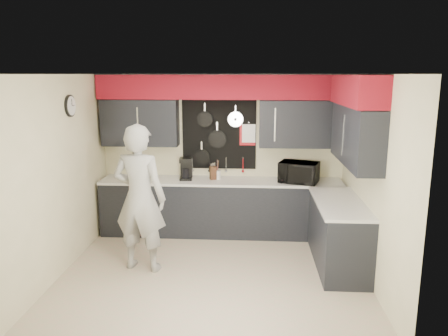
# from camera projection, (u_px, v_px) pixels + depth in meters

# --- Properties ---
(ground) EXTENTS (4.00, 4.00, 0.00)m
(ground) POSITION_uv_depth(u_px,v_px,m) (213.00, 272.00, 5.86)
(ground) COLOR #B6AA8D
(ground) RESTS_ON ground
(back_wall_assembly) EXTENTS (4.00, 0.36, 2.60)m
(back_wall_assembly) POSITION_uv_depth(u_px,v_px,m) (222.00, 112.00, 7.00)
(back_wall_assembly) COLOR beige
(back_wall_assembly) RESTS_ON ground
(right_wall_assembly) EXTENTS (0.36, 3.50, 2.60)m
(right_wall_assembly) POSITION_uv_depth(u_px,v_px,m) (358.00, 127.00, 5.60)
(right_wall_assembly) COLOR beige
(right_wall_assembly) RESTS_ON ground
(left_wall_assembly) EXTENTS (0.05, 3.50, 2.60)m
(left_wall_assembly) POSITION_uv_depth(u_px,v_px,m) (62.00, 173.00, 5.73)
(left_wall_assembly) COLOR beige
(left_wall_assembly) RESTS_ON ground
(base_cabinets) EXTENTS (3.95, 2.20, 0.92)m
(base_cabinets) POSITION_uv_depth(u_px,v_px,m) (251.00, 214.00, 6.84)
(base_cabinets) COLOR black
(base_cabinets) RESTS_ON ground
(microwave) EXTENTS (0.69, 0.57, 0.33)m
(microwave) POSITION_uv_depth(u_px,v_px,m) (299.00, 172.00, 6.88)
(microwave) COLOR black
(microwave) RESTS_ON base_cabinets
(knife_block) EXTENTS (0.13, 0.13, 0.22)m
(knife_block) POSITION_uv_depth(u_px,v_px,m) (213.00, 173.00, 7.09)
(knife_block) COLOR #382512
(knife_block) RESTS_ON base_cabinets
(utensil_crock) EXTENTS (0.11, 0.11, 0.14)m
(utensil_crock) POSITION_uv_depth(u_px,v_px,m) (217.00, 175.00, 7.13)
(utensil_crock) COLOR white
(utensil_crock) RESTS_ON base_cabinets
(coffee_maker) EXTENTS (0.22, 0.26, 0.36)m
(coffee_maker) POSITION_uv_depth(u_px,v_px,m) (186.00, 168.00, 7.10)
(coffee_maker) COLOR black
(coffee_maker) RESTS_ON base_cabinets
(person) EXTENTS (0.80, 0.60, 1.98)m
(person) POSITION_uv_depth(u_px,v_px,m) (140.00, 198.00, 5.77)
(person) COLOR #9D9D9B
(person) RESTS_ON ground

